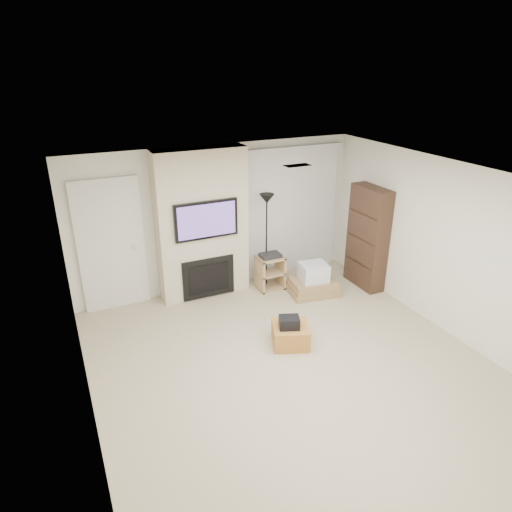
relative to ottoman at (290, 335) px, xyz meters
name	(u,v)px	position (x,y,z in m)	size (l,w,h in m)	color
floor	(295,369)	(-0.23, -0.53, -0.15)	(5.00, 5.50, 0.00)	tan
ceiling	(302,183)	(-0.23, -0.53, 2.35)	(5.00, 5.50, 0.00)	white
wall_back	(218,218)	(-0.23, 2.22, 1.10)	(5.00, 2.50, 0.00)	silver
wall_front	(492,444)	(-0.23, -3.28, 1.10)	(5.00, 2.50, 0.00)	silver
wall_left	(80,332)	(-2.73, -0.53, 1.10)	(5.50, 2.50, 0.00)	silver
wall_right	(451,250)	(2.27, -0.53, 1.10)	(5.50, 2.50, 0.00)	silver
hvac_vent	(297,166)	(0.17, 0.27, 2.35)	(0.35, 0.18, 0.01)	silver
ottoman	(290,335)	(0.00, 0.00, 0.00)	(0.50, 0.50, 0.30)	#AC7231
black_bag	(289,322)	(-0.04, -0.03, 0.23)	(0.28, 0.22, 0.16)	black
fireplace_wall	(202,226)	(-0.58, 2.01, 1.09)	(1.50, 0.47, 2.50)	beige
entry_door	(111,246)	(-2.03, 2.18, 0.90)	(1.02, 0.11, 2.14)	silver
vertical_blinds	(291,207)	(1.17, 2.17, 1.12)	(1.98, 0.10, 2.37)	silver
floor_lamp	(267,215)	(0.50, 1.80, 1.18)	(0.25, 0.25, 1.70)	black
av_stand	(270,270)	(0.52, 1.68, 0.20)	(0.45, 0.38, 0.66)	tan
box_stack	(313,282)	(1.11, 1.20, 0.06)	(0.90, 0.74, 0.55)	#9E7F50
bookshelf	(368,238)	(2.11, 1.10, 0.75)	(0.30, 0.80, 1.80)	#301F15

